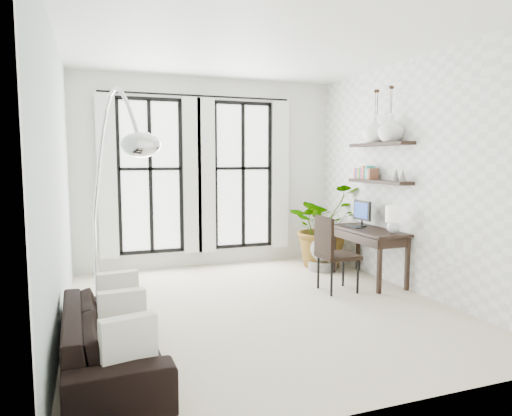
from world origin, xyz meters
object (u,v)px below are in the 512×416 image
desk_chair (332,249)px  buddha (323,249)px  sofa (111,339)px  plant (323,225)px  arc_lamp (113,146)px  desk (370,233)px

desk_chair → buddha: 1.26m
buddha → sofa: bearing=-142.8°
plant → arc_lamp: arc_lamp is taller
plant → desk: bearing=-82.7°
desk_chair → buddha: desk_chair is taller
desk_chair → arc_lamp: 3.23m
sofa → buddha: 4.32m
buddha → plant: bearing=60.4°
arc_lamp → buddha: (3.34, 1.73, -1.61)m
desk → buddha: 1.02m
desk → arc_lamp: 3.93m
plant → arc_lamp: bearing=-150.2°
sofa → plant: 4.63m
arc_lamp → desk: bearing=12.9°
desk → arc_lamp: bearing=-167.1°
sofa → arc_lamp: bearing=-8.4°
plant → desk_chair: (-0.62, -1.42, -0.11)m
sofa → buddha: buddha is taller
desk_chair → arc_lamp: size_ratio=0.42×
desk → sofa: bearing=-155.4°
sofa → desk_chair: 3.33m
sofa → desk_chair: (2.97, 1.47, 0.32)m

